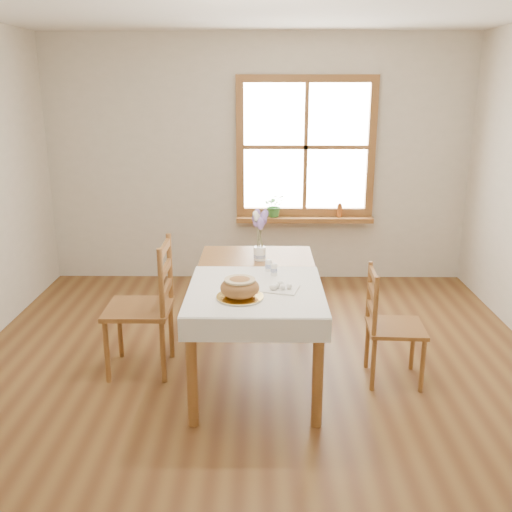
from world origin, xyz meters
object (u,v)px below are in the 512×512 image
Objects in this scene: bread_plate at (240,297)px; flower_vase at (260,254)px; dining_table at (256,287)px; chair_right at (396,326)px; chair_left at (138,307)px.

flower_vase is at bearing 81.80° from bread_plate.
flower_vase reaches higher than dining_table.
dining_table is at bearing 85.10° from chair_right.
chair_left is at bearing -157.73° from flower_vase.
chair_right reaches higher than dining_table.
dining_table is 15.21× the size of flower_vase.
flower_vase is at bearing 65.38° from chair_right.
flower_vase reaches higher than chair_right.
dining_table is 1.59× the size of chair_left.
chair_left reaches higher than bread_plate.
chair_left is 1.01m from flower_vase.
chair_right is at bearing -7.85° from dining_table.
bread_plate reaches higher than dining_table.
chair_left is (-0.87, 0.01, -0.16)m from dining_table.
chair_right is 2.88× the size of bread_plate.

